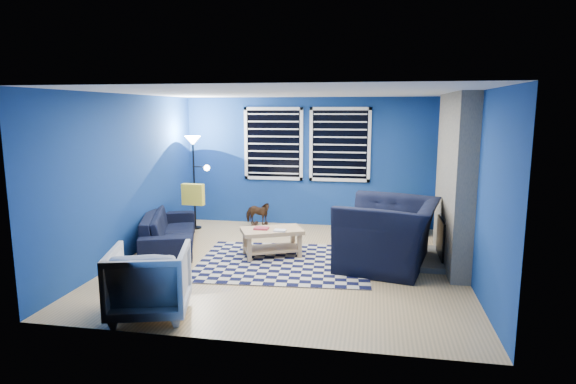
% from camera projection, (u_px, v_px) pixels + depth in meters
% --- Properties ---
extents(floor, '(5.00, 5.00, 0.00)m').
position_uv_depth(floor, '(289.00, 263.00, 7.17)').
color(floor, tan).
rests_on(floor, ground).
extents(ceiling, '(5.00, 5.00, 0.00)m').
position_uv_depth(ceiling, '(289.00, 93.00, 6.75)').
color(ceiling, white).
rests_on(ceiling, wall_back).
extents(wall_back, '(5.00, 0.00, 5.00)m').
position_uv_depth(wall_back, '(311.00, 162.00, 9.38)').
color(wall_back, navy).
rests_on(wall_back, floor).
extents(wall_left, '(0.00, 5.00, 5.00)m').
position_uv_depth(wall_left, '(129.00, 176.00, 7.40)').
color(wall_left, navy).
rests_on(wall_left, floor).
extents(wall_right, '(0.00, 5.00, 5.00)m').
position_uv_depth(wall_right, '(470.00, 185.00, 6.52)').
color(wall_right, navy).
rests_on(wall_right, floor).
extents(fireplace, '(0.65, 2.00, 2.50)m').
position_uv_depth(fireplace, '(453.00, 183.00, 7.04)').
color(fireplace, gray).
rests_on(fireplace, floor).
extents(window_left, '(1.17, 0.06, 1.42)m').
position_uv_depth(window_left, '(273.00, 144.00, 9.42)').
color(window_left, black).
rests_on(window_left, wall_back).
extents(window_right, '(1.17, 0.06, 1.42)m').
position_uv_depth(window_right, '(340.00, 145.00, 9.19)').
color(window_right, black).
rests_on(window_right, wall_back).
extents(tv, '(0.07, 1.00, 0.58)m').
position_uv_depth(tv, '(446.00, 159.00, 8.44)').
color(tv, black).
rests_on(tv, wall_right).
extents(rug, '(2.64, 2.17, 0.02)m').
position_uv_depth(rug, '(283.00, 262.00, 7.20)').
color(rug, black).
rests_on(rug, floor).
extents(sofa, '(2.15, 1.42, 0.59)m').
position_uv_depth(sofa, '(169.00, 230.00, 7.95)').
color(sofa, black).
rests_on(sofa, floor).
extents(armchair_big, '(1.74, 1.60, 0.97)m').
position_uv_depth(armchair_big, '(388.00, 234.00, 6.97)').
color(armchair_big, black).
rests_on(armchair_big, floor).
extents(armchair_bent, '(1.04, 1.05, 0.78)m').
position_uv_depth(armchair_bent, '(149.00, 281.00, 5.32)').
color(armchair_bent, gray).
rests_on(armchair_bent, floor).
extents(rocking_horse, '(0.35, 0.58, 0.46)m').
position_uv_depth(rocking_horse, '(258.00, 213.00, 9.24)').
color(rocking_horse, '#472A17').
rests_on(rocking_horse, floor).
extents(coffee_table, '(1.06, 0.87, 0.46)m').
position_uv_depth(coffee_table, '(272.00, 237.00, 7.46)').
color(coffee_table, tan).
rests_on(coffee_table, rug).
extents(cabinet, '(0.64, 0.45, 0.61)m').
position_uv_depth(cabinet, '(410.00, 219.00, 8.88)').
color(cabinet, tan).
rests_on(cabinet, floor).
extents(floor_lamp, '(0.48, 0.30, 1.77)m').
position_uv_depth(floor_lamp, '(194.00, 153.00, 9.03)').
color(floor_lamp, black).
rests_on(floor_lamp, floor).
extents(throw_pillow, '(0.41, 0.15, 0.38)m').
position_uv_depth(throw_pillow, '(193.00, 194.00, 8.53)').
color(throw_pillow, yellow).
rests_on(throw_pillow, sofa).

